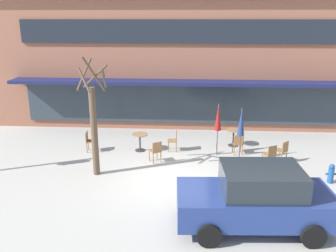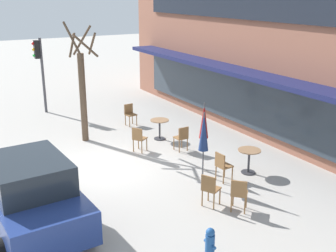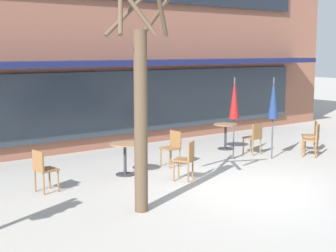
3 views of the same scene
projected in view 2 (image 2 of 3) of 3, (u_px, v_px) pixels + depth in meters
The scene contains 16 objects.
ground_plane at pixel (105, 168), 13.34m from camera, with size 80.00×80.00×0.00m, color #ADA8A0.
building_facade at pixel (333, 42), 16.98m from camera, with size 19.51×9.10×6.83m.
cafe_table_near_wall at pixel (160, 126), 15.83m from camera, with size 0.70×0.70×0.76m.
cafe_table_streetside at pixel (249, 157), 12.85m from camera, with size 0.70×0.70×0.76m.
patio_umbrella_green_folded at pixel (204, 132), 11.64m from camera, with size 0.28×0.28×2.20m.
patio_umbrella_cream_folded at pixel (204, 121), 12.63m from camera, with size 0.28×0.28×2.20m.
cafe_chair_0 at pixel (210, 188), 10.82m from camera, with size 0.54×0.54×0.89m.
cafe_chair_1 at pixel (130, 113), 17.50m from camera, with size 0.44×0.44×0.89m.
cafe_chair_2 at pixel (239, 193), 10.56m from camera, with size 0.57×0.57×0.89m.
cafe_chair_3 at pixel (139, 138), 14.55m from camera, with size 0.55×0.55×0.89m.
cafe_chair_4 at pixel (222, 165), 12.27m from camera, with size 0.43×0.43×0.89m.
cafe_chair_5 at pixel (182, 137), 14.64m from camera, with size 0.42×0.42×0.89m.
parked_sedan at pixel (29, 193), 9.77m from camera, with size 4.30×2.20×1.76m.
street_tree at pixel (83, 89), 15.25m from camera, with size 1.07×1.08×4.37m.
traffic_light_pole at pixel (40, 63), 18.82m from camera, with size 0.26×0.44×3.40m.
fire_hydrant at pixel (210, 243), 8.74m from camera, with size 0.36×0.20×0.71m.
Camera 2 is at (11.69, -4.32, 5.34)m, focal length 45.00 mm.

